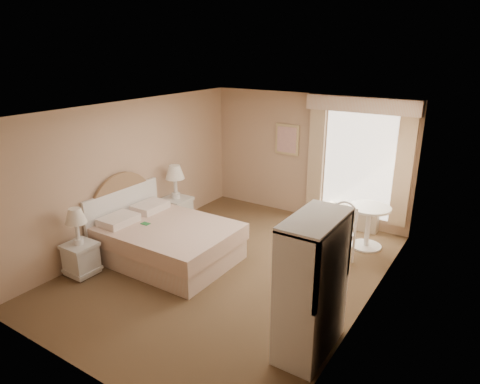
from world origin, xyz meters
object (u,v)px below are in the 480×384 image
Objects in this scene: nightstand_far at (176,204)px; cafe_chair at (341,228)px; bed at (164,239)px; armoire at (312,297)px; nightstand_near at (80,250)px; round_table at (369,220)px.

cafe_chair is at bearing 5.83° from nightstand_far.
armoire reaches higher than bed.
nightstand_near is 2.23m from nightstand_far.
round_table is (3.39, 1.10, 0.05)m from nightstand_far.
cafe_chair is at bearing 38.78° from nightstand_near.
bed reaches higher than nightstand_far.
bed is at bearing 165.41° from armoire.
bed is 3.49m from round_table.
armoire reaches higher than cafe_chair.
armoire is (0.48, -2.22, 0.09)m from cafe_chair.
bed is 1.74× the size of nightstand_far.
armoire reaches higher than nightstand_near.
bed is at bearing -140.06° from round_table.
round_table is at bearing 39.94° from bed.
round_table is 0.82m from cafe_chair.
bed is at bearing 56.65° from nightstand_near.
round_table is (2.68, 2.24, 0.16)m from bed.
armoire is (0.26, -3.00, 0.18)m from round_table.
nightstand_near reaches higher than round_table.
nightstand_far is at bearing 90.00° from nightstand_near.
cafe_chair is 2.28m from armoire.
cafe_chair is (-0.22, -0.78, 0.09)m from round_table.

